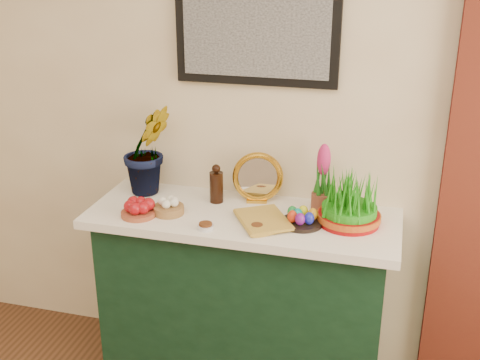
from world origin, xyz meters
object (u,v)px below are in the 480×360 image
book (241,222)px  hyacinth_green (147,135)px  mirror (258,178)px  wheatgrass_sabzeh (350,203)px  sideboard (243,301)px

book → hyacinth_green: bearing=122.5°
mirror → wheatgrass_sabzeh: mirror is taller
sideboard → mirror: 0.60m
sideboard → mirror: mirror is taller
hyacinth_green → wheatgrass_sabzeh: 1.00m
hyacinth_green → book: bearing=-68.0°
mirror → book: size_ratio=0.94×
book → mirror: bearing=57.9°
sideboard → hyacinth_green: hyacinth_green is taller
wheatgrass_sabzeh → mirror: bearing=162.5°
mirror → wheatgrass_sabzeh: size_ratio=0.89×
sideboard → book: size_ratio=4.98×
sideboard → wheatgrass_sabzeh: bearing=2.1°
sideboard → book: 0.50m
book → wheatgrass_sabzeh: wheatgrass_sabzeh is taller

